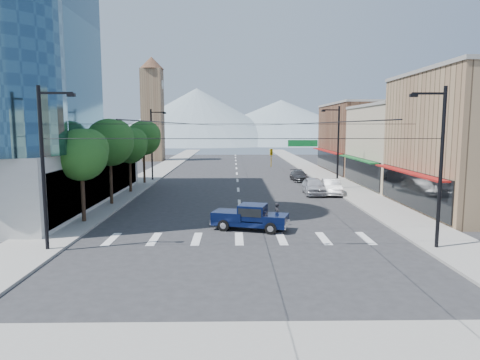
{
  "coord_description": "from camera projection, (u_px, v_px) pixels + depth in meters",
  "views": [
    {
      "loc": [
        -0.57,
        -24.05,
        6.86
      ],
      "look_at": [
        -0.06,
        6.61,
        3.0
      ],
      "focal_mm": 32.0,
      "sensor_mm": 36.0,
      "label": 1
    }
  ],
  "objects": [
    {
      "name": "parked_car_near",
      "position": [
        314.0,
        186.0,
        43.22
      ],
      "size": [
        2.23,
        5.11,
        1.71
      ],
      "primitive_type": "imported",
      "rotation": [
        0.0,
        0.0,
        -0.04
      ],
      "color": "silver",
      "rests_on": "ground"
    },
    {
      "name": "tree_near",
      "position": [
        83.0,
        153.0,
        29.96
      ],
      "size": [
        3.65,
        3.64,
        6.71
      ],
      "color": "black",
      "rests_on": "ground"
    },
    {
      "name": "sidewalk_left",
      "position": [
        157.0,
        172.0,
        64.19
      ],
      "size": [
        4.0,
        120.0,
        0.15
      ],
      "primitive_type": "cube",
      "color": "gray",
      "rests_on": "ground"
    },
    {
      "name": "shop_far",
      "position": [
        370.0,
        139.0,
        64.11
      ],
      "size": [
        12.0,
        18.0,
        10.0
      ],
      "primitive_type": "cube",
      "color": "brown",
      "rests_on": "ground"
    },
    {
      "name": "sidewalk_cross",
      "position": [
        252.0,
        354.0,
        12.8
      ],
      "size": [
        28.0,
        4.0,
        0.15
      ],
      "primitive_type": "cube",
      "color": "gray",
      "rests_on": "ground"
    },
    {
      "name": "pickup_truck",
      "position": [
        250.0,
        216.0,
        28.45
      ],
      "size": [
        5.35,
        3.14,
        1.71
      ],
      "rotation": [
        0.0,
        0.0,
        -0.29
      ],
      "color": "#071033",
      "rests_on": "ground"
    },
    {
      "name": "parked_car_mid",
      "position": [
        331.0,
        187.0,
        43.21
      ],
      "size": [
        2.04,
        4.86,
        1.56
      ],
      "primitive_type": "imported",
      "rotation": [
        0.0,
        0.0,
        -0.08
      ],
      "color": "white",
      "rests_on": "ground"
    },
    {
      "name": "shop_mid",
      "position": [
        415.0,
        147.0,
        48.29
      ],
      "size": [
        12.0,
        14.0,
        9.0
      ],
      "primitive_type": "cube",
      "color": "tan",
      "rests_on": "ground"
    },
    {
      "name": "tree_far",
      "position": [
        145.0,
        137.0,
        50.72
      ],
      "size": [
        4.09,
        4.09,
        7.52
      ],
      "color": "black",
      "rests_on": "ground"
    },
    {
      "name": "ground",
      "position": [
        243.0,
        246.0,
        24.72
      ],
      "size": [
        160.0,
        160.0,
        0.0
      ],
      "primitive_type": "plane",
      "color": "#28282B",
      "rests_on": "ground"
    },
    {
      "name": "clock_tower",
      "position": [
        153.0,
        107.0,
        84.63
      ],
      "size": [
        4.8,
        4.8,
        20.4
      ],
      "color": "#8C6B4C",
      "rests_on": "ground"
    },
    {
      "name": "mountain_left",
      "position": [
        197.0,
        116.0,
        171.91
      ],
      "size": [
        80.0,
        80.0,
        22.0
      ],
      "primitive_type": "cone",
      "color": "gray",
      "rests_on": "ground"
    },
    {
      "name": "lamp_pole_nw",
      "position": [
        153.0,
        142.0,
        53.69
      ],
      "size": [
        2.0,
        0.25,
        9.0
      ],
      "color": "black",
      "rests_on": "ground"
    },
    {
      "name": "tree_midnear",
      "position": [
        111.0,
        141.0,
        36.83
      ],
      "size": [
        4.09,
        4.09,
        7.52
      ],
      "color": "black",
      "rests_on": "ground"
    },
    {
      "name": "sidewalk_right",
      "position": [
        316.0,
        171.0,
        64.59
      ],
      "size": [
        4.0,
        120.0,
        0.15
      ],
      "primitive_type": "cube",
      "color": "gray",
      "rests_on": "ground"
    },
    {
      "name": "tree_midfar",
      "position": [
        131.0,
        145.0,
        43.85
      ],
      "size": [
        3.65,
        3.64,
        6.71
      ],
      "color": "black",
      "rests_on": "ground"
    },
    {
      "name": "signal_rig",
      "position": [
        247.0,
        167.0,
        23.15
      ],
      "size": [
        21.8,
        0.2,
        9.0
      ],
      "color": "black",
      "rests_on": "ground"
    },
    {
      "name": "mountain_right",
      "position": [
        281.0,
        121.0,
        182.65
      ],
      "size": [
        90.0,
        90.0,
        18.0
      ],
      "primitive_type": "cone",
      "color": "gray",
      "rests_on": "ground"
    },
    {
      "name": "parked_car_far",
      "position": [
        299.0,
        176.0,
        53.95
      ],
      "size": [
        2.01,
        4.62,
        1.32
      ],
      "primitive_type": "imported",
      "rotation": [
        0.0,
        0.0,
        0.03
      ],
      "color": "#343437",
      "rests_on": "ground"
    },
    {
      "name": "lamp_pole_ne",
      "position": [
        337.0,
        144.0,
        46.1
      ],
      "size": [
        2.0,
        0.25,
        9.0
      ],
      "color": "black",
      "rests_on": "ground"
    },
    {
      "name": "pedestrian",
      "position": [
        277.0,
        214.0,
        29.62
      ],
      "size": [
        0.56,
        0.68,
        1.61
      ],
      "primitive_type": "imported",
      "rotation": [
        0.0,
        0.0,
        1.91
      ],
      "color": "black",
      "rests_on": "ground"
    }
  ]
}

